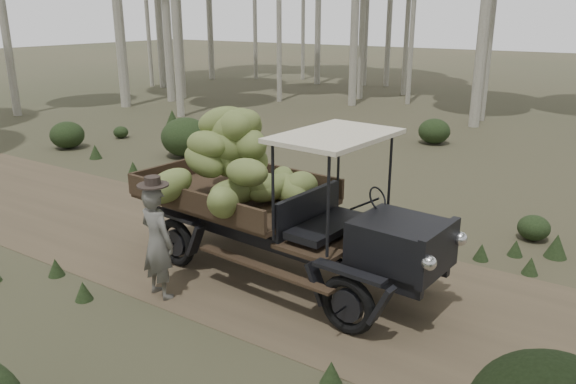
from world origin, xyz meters
name	(u,v)px	position (x,y,z in m)	size (l,w,h in m)	color
ground	(192,245)	(0.00, 0.00, 0.00)	(120.00, 120.00, 0.00)	#473D2B
dirt_track	(192,244)	(0.00, 0.00, 0.00)	(70.00, 4.00, 0.01)	brown
banana_truck	(260,178)	(1.64, -0.07, 1.58)	(5.54, 2.75, 2.74)	black
farmer	(157,241)	(0.95, -1.71, 0.89)	(0.68, 0.52, 1.88)	#5D5B55
undergrowth	(74,280)	(0.39, -2.78, 0.55)	(21.70, 20.47, 1.36)	#233319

